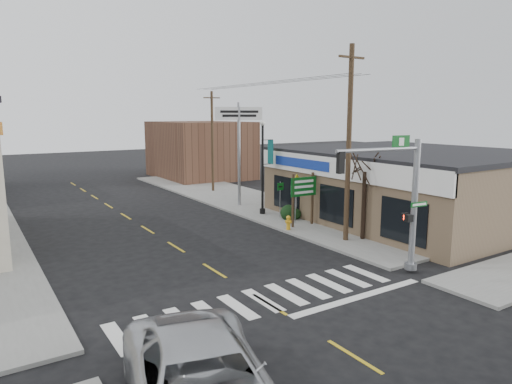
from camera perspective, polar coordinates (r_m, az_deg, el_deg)
ground at (r=15.87m, az=1.65°, el=-13.86°), size 140.00×140.00×0.00m
sidewalk_right at (r=31.01m, az=1.83°, el=-1.98°), size 6.00×38.00×0.13m
center_line at (r=22.54m, az=-9.98°, el=-6.78°), size 0.12×56.00×0.01m
crosswalk at (r=16.18m, az=0.83°, el=-13.37°), size 11.00×2.20×0.01m
thrift_store at (r=29.32m, az=18.70°, el=0.67°), size 12.00×14.00×4.00m
bldg_distant_right at (r=46.75m, az=-7.00°, el=5.29°), size 8.00×10.00×5.60m
traffic_signal_pole at (r=18.53m, az=18.05°, el=-0.01°), size 4.28×0.36×5.43m
guide_sign at (r=25.61m, az=5.93°, el=-0.01°), size 1.70×0.14×2.98m
fire_hydrant at (r=24.90m, az=4.07°, el=-3.76°), size 0.25×0.25×0.79m
ped_crossing_sign at (r=27.13m, az=5.08°, el=0.45°), size 1.06×0.08×2.73m
lamp_post at (r=28.41m, az=0.93°, el=3.97°), size 0.75×0.59×5.82m
dance_center_sign at (r=31.17m, az=-2.15°, el=7.94°), size 3.30×0.21×7.00m
bare_tree at (r=23.08m, az=13.53°, el=4.00°), size 2.56×2.56×5.12m
shrub_front at (r=22.90m, az=18.99°, el=-5.46°), size 1.15×1.15×0.86m
shrub_back at (r=27.43m, az=4.10°, el=-2.62°), size 0.99×0.99×0.74m
utility_pole_near at (r=22.61m, az=11.52°, el=6.07°), size 1.65×0.25×9.47m
utility_pole_far at (r=37.27m, az=-5.48°, el=6.43°), size 1.40×0.21×8.03m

